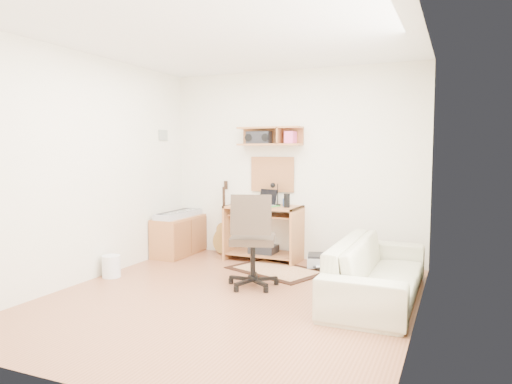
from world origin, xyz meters
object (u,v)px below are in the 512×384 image
at_px(task_chair, 253,240).
at_px(sofa, 378,260).
at_px(printer, 323,260).
at_px(desk, 264,233).
at_px(cabinet, 179,236).

relative_size(task_chair, sofa, 0.53).
relative_size(printer, sofa, 0.21).
distance_m(desk, sofa, 2.03).
height_order(task_chair, sofa, task_chair).
bearing_deg(cabinet, task_chair, -33.01).
bearing_deg(cabinet, desk, 7.95).
bearing_deg(sofa, cabinet, 72.75).
relative_size(desk, printer, 2.43).
height_order(cabinet, sofa, sofa).
bearing_deg(task_chair, printer, 49.05).
bearing_deg(printer, sofa, -66.16).
height_order(desk, sofa, sofa).
bearing_deg(sofa, desk, 57.35).
xyz_separation_m(desk, sofa, (1.71, -1.09, 0.02)).
relative_size(task_chair, cabinet, 1.17).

